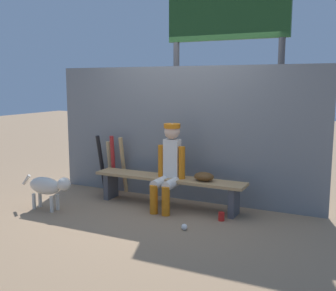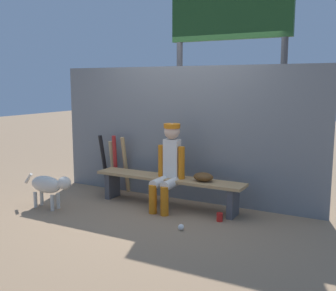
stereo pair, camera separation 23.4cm
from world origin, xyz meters
name	(u,v)px [view 1 (the left image)]	position (x,y,z in m)	size (l,w,h in m)	color
ground_plane	(168,206)	(0.00, 0.00, 0.00)	(30.00, 30.00, 0.00)	#937556
chainlink_fence	(181,134)	(0.00, 0.44, 1.00)	(4.23, 0.03, 1.99)	slate
dugout_bench	(168,183)	(0.00, 0.00, 0.33)	(2.25, 0.36, 0.43)	tan
player_seated	(169,164)	(0.06, -0.10, 0.64)	(0.41, 0.55, 1.19)	silver
baseball_glove	(204,177)	(0.54, 0.00, 0.49)	(0.28, 0.20, 0.12)	#593819
bat_wood_tan	(123,165)	(-0.96, 0.34, 0.45)	(0.06, 0.06, 0.91)	tan
bat_aluminum_red	(113,164)	(-1.10, 0.27, 0.46)	(0.06, 0.06, 0.92)	#B22323
bat_wood_natural	(110,166)	(-1.22, 0.35, 0.41)	(0.06, 0.06, 0.82)	tan
bat_aluminum_black	(101,163)	(-1.34, 0.29, 0.46)	(0.06, 0.06, 0.93)	black
baseball	(184,227)	(0.60, -0.77, 0.04)	(0.07, 0.07, 0.07)	white
cup_on_ground	(221,216)	(0.89, -0.25, 0.06)	(0.08, 0.08, 0.11)	red
cup_on_bench	(181,173)	(0.17, 0.06, 0.49)	(0.08, 0.08, 0.11)	#1E47AD
scoreboard	(230,33)	(0.47, 1.24, 2.51)	(2.24, 0.27, 3.58)	#3F3F42
dog	(48,186)	(-1.41, -0.88, 0.34)	(0.84, 0.20, 0.49)	beige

